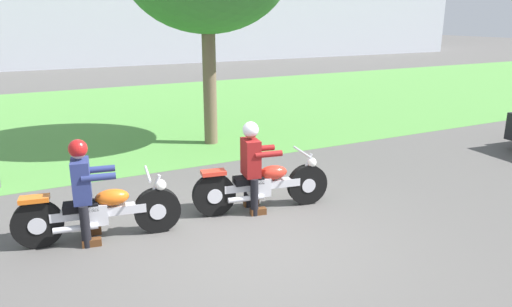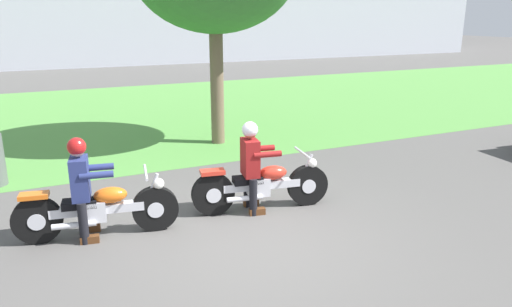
{
  "view_description": "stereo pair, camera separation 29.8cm",
  "coord_description": "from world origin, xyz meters",
  "px_view_note": "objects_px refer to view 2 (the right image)",
  "views": [
    {
      "loc": [
        -2.6,
        -5.14,
        2.89
      ],
      "look_at": [
        0.66,
        1.11,
        0.85
      ],
      "focal_mm": 33.42,
      "sensor_mm": 36.0,
      "label": 1
    },
    {
      "loc": [
        -2.33,
        -5.28,
        2.89
      ],
      "look_at": [
        0.66,
        1.11,
        0.85
      ],
      "focal_mm": 33.42,
      "sensor_mm": 36.0,
      "label": 2
    }
  ],
  "objects_px": {
    "rider_follow": "(82,181)",
    "motorcycle_follow": "(98,209)",
    "rider_lead": "(251,160)",
    "motorcycle_lead": "(262,185)"
  },
  "relations": [
    {
      "from": "motorcycle_follow",
      "to": "rider_follow",
      "type": "relative_size",
      "value": 1.53
    },
    {
      "from": "rider_lead",
      "to": "motorcycle_lead",
      "type": "bearing_deg",
      "value": -0.82
    },
    {
      "from": "motorcycle_follow",
      "to": "motorcycle_lead",
      "type": "bearing_deg",
      "value": 7.54
    },
    {
      "from": "motorcycle_follow",
      "to": "rider_lead",
      "type": "bearing_deg",
      "value": 8.17
    },
    {
      "from": "rider_lead",
      "to": "rider_follow",
      "type": "xyz_separation_m",
      "value": [
        -2.4,
        0.09,
        -0.0
      ]
    },
    {
      "from": "motorcycle_lead",
      "to": "rider_lead",
      "type": "xyz_separation_m",
      "value": [
        -0.17,
        0.03,
        0.43
      ]
    },
    {
      "from": "rider_follow",
      "to": "rider_lead",
      "type": "bearing_deg",
      "value": 7.54
    },
    {
      "from": "rider_follow",
      "to": "motorcycle_follow",
      "type": "bearing_deg",
      "value": -0.84
    },
    {
      "from": "motorcycle_lead",
      "to": "rider_follow",
      "type": "relative_size",
      "value": 1.54
    },
    {
      "from": "motorcycle_follow",
      "to": "rider_follow",
      "type": "bearing_deg",
      "value": 179.16
    }
  ]
}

